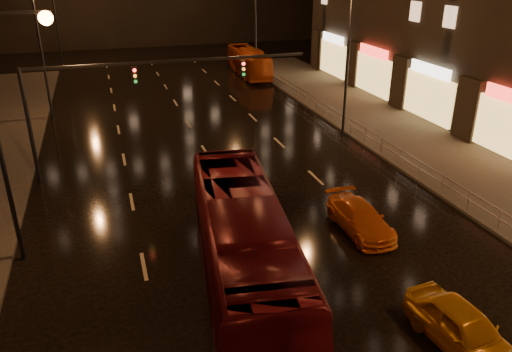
{
  "coord_description": "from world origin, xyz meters",
  "views": [
    {
      "loc": [
        -5.71,
        -7.2,
        11.17
      ],
      "look_at": [
        0.19,
        11.74,
        2.5
      ],
      "focal_mm": 35.0,
      "sensor_mm": 36.0,
      "label": 1
    }
  ],
  "objects_px": {
    "bus_red": "(244,243)",
    "taxi_near": "(464,329)",
    "bus_curb": "(249,62)",
    "taxi_far": "(360,218)"
  },
  "relations": [
    {
      "from": "bus_curb",
      "to": "taxi_near",
      "type": "bearing_deg",
      "value": -95.48
    },
    {
      "from": "bus_curb",
      "to": "taxi_far",
      "type": "relative_size",
      "value": 2.3
    },
    {
      "from": "bus_curb",
      "to": "taxi_far",
      "type": "bearing_deg",
      "value": -96.25
    },
    {
      "from": "taxi_near",
      "to": "taxi_far",
      "type": "height_order",
      "value": "taxi_near"
    },
    {
      "from": "bus_red",
      "to": "taxi_near",
      "type": "bearing_deg",
      "value": -36.51
    },
    {
      "from": "bus_curb",
      "to": "taxi_far",
      "type": "distance_m",
      "value": 32.85
    },
    {
      "from": "bus_red",
      "to": "taxi_near",
      "type": "relative_size",
      "value": 2.92
    },
    {
      "from": "bus_red",
      "to": "bus_curb",
      "type": "xyz_separation_m",
      "value": [
        10.5,
        34.72,
        -0.34
      ]
    },
    {
      "from": "bus_curb",
      "to": "taxi_far",
      "type": "xyz_separation_m",
      "value": [
        -4.51,
        -32.53,
        -0.75
      ]
    },
    {
      "from": "taxi_far",
      "to": "taxi_near",
      "type": "bearing_deg",
      "value": -94.19
    }
  ]
}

